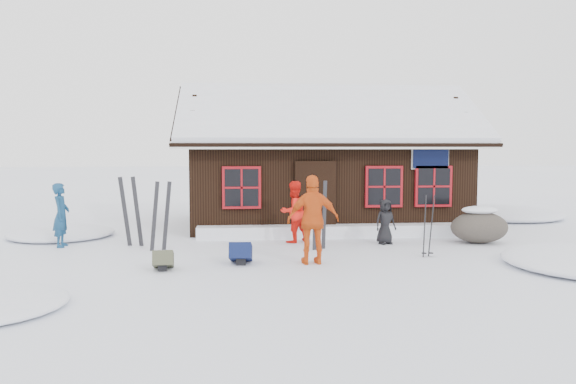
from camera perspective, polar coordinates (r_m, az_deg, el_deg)
The scene contains 15 objects.
ground at distance 12.92m, azimuth 0.32°, elevation -6.27°, with size 120.00×120.00×0.00m, color white.
mountain_hut at distance 17.84m, azimuth 3.58°, elevation 1.82°, with size 8.90×6.09×4.42m.
snow_drift at distance 15.29m, azimuth 5.11°, elevation -3.93°, with size 7.60×0.60×0.35m, color white.
snow_mounds at distance 14.98m, azimuth 5.95°, elevation -4.79°, with size 20.60×13.20×0.48m.
skier_teal at distance 14.75m, azimuth -22.05°, elevation -2.18°, with size 0.57×0.37×1.56m, color navy.
skier_orange_left at distance 14.30m, azimuth 0.58°, elevation -2.03°, with size 0.76×0.60×1.57m, color red.
skier_orange_right at distance 11.65m, azimuth 2.58°, elevation -2.83°, with size 1.09×0.45×1.86m, color #DE5516.
skier_crouched at distance 14.31m, azimuth 9.85°, elevation -2.99°, with size 0.55×0.36×1.13m, color black.
boulder at distance 15.07m, azimuth 18.86°, elevation -3.30°, with size 1.46×1.09×0.84m.
ski_pair_left at distance 13.54m, azimuth -12.82°, elevation -2.49°, with size 0.53×0.16×1.68m.
ski_pair_mid at distance 14.31m, azimuth -15.64°, elevation -2.00°, with size 0.58×0.14×1.77m.
ski_pair_right at distance 13.37m, azimuth 3.23°, elevation -2.48°, with size 0.37×0.22×1.69m.
ski_poles at distance 12.82m, azimuth 14.03°, elevation -3.44°, with size 0.25×0.13×1.42m.
backpack_blue at distance 11.84m, azimuth -4.82°, elevation -6.48°, with size 0.45×0.60×0.33m, color #0F1841.
backpack_olive at distance 11.48m, azimuth -12.55°, elevation -7.03°, with size 0.40×0.53×0.29m, color #474934.
Camera 1 is at (-1.22, -12.63, 2.43)m, focal length 35.00 mm.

